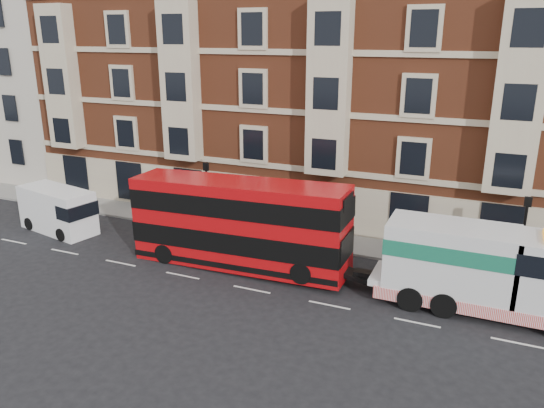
{
  "coord_description": "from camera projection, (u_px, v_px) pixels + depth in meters",
  "views": [
    {
      "loc": [
        10.24,
        -21.27,
        12.06
      ],
      "look_at": [
        -0.63,
        4.0,
        3.18
      ],
      "focal_mm": 35.0,
      "sensor_mm": 36.0,
      "label": 1
    }
  ],
  "objects": [
    {
      "name": "sidewalk",
      "position": [
        304.0,
        237.0,
        32.69
      ],
      "size": [
        90.0,
        3.0,
        0.15
      ],
      "primitive_type": "cube",
      "color": "slate",
      "rests_on": "ground"
    },
    {
      "name": "pedestrian",
      "position": [
        203.0,
        215.0,
        33.57
      ],
      "size": [
        0.68,
        0.47,
        1.8
      ],
      "primitive_type": "imported",
      "rotation": [
        0.0,
        0.0,
        0.07
      ],
      "color": "#1F1933",
      "rests_on": "sidewalk"
    },
    {
      "name": "ground",
      "position": [
        252.0,
        290.0,
        26.15
      ],
      "size": [
        120.0,
        120.0,
        0.0
      ],
      "primitive_type": "plane",
      "color": "black",
      "rests_on": "ground"
    },
    {
      "name": "cream_block",
      "position": [
        13.0,
        77.0,
        47.11
      ],
      "size": [
        16.0,
        10.0,
        16.8
      ],
      "color": "#B8B0A1",
      "rests_on": "ground"
    },
    {
      "name": "victorian_terrace",
      "position": [
        351.0,
        64.0,
        35.98
      ],
      "size": [
        45.0,
        12.0,
        20.4
      ],
      "color": "brown",
      "rests_on": "ground"
    },
    {
      "name": "lamp_post_west",
      "position": [
        207.0,
        191.0,
        33.01
      ],
      "size": [
        0.35,
        0.15,
        4.35
      ],
      "color": "black",
      "rests_on": "sidewalk"
    },
    {
      "name": "double_decker_bus",
      "position": [
        239.0,
        222.0,
        27.99
      ],
      "size": [
        11.8,
        2.71,
        4.78
      ],
      "color": "#B80A0E",
      "rests_on": "ground"
    },
    {
      "name": "tow_truck",
      "position": [
        481.0,
        268.0,
        23.59
      ],
      "size": [
        9.45,
        2.79,
        3.94
      ],
      "color": "silver",
      "rests_on": "ground"
    },
    {
      "name": "lamp_post_east",
      "position": [
        523.0,
        232.0,
        26.24
      ],
      "size": [
        0.35,
        0.15,
        4.35
      ],
      "color": "black",
      "rests_on": "sidewalk"
    },
    {
      "name": "box_van",
      "position": [
        58.0,
        210.0,
        33.58
      ],
      "size": [
        5.65,
        3.17,
        2.77
      ],
      "rotation": [
        0.0,
        0.0,
        -0.21
      ],
      "color": "white",
      "rests_on": "ground"
    }
  ]
}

